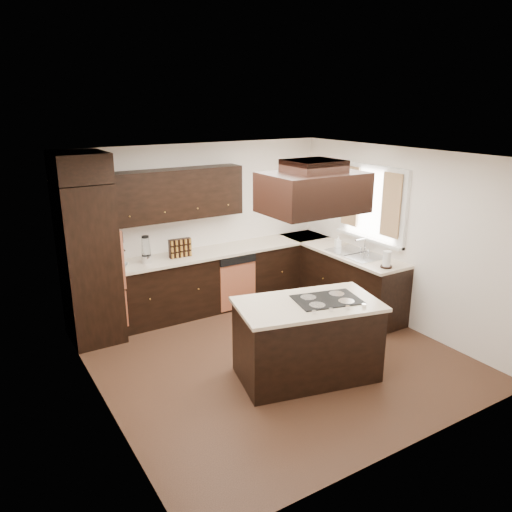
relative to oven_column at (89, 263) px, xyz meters
name	(u,v)px	position (x,y,z in m)	size (l,w,h in m)	color
floor	(274,357)	(1.78, -1.71, -1.07)	(4.20, 4.20, 0.02)	brown
ceiling	(276,155)	(1.78, -1.71, 1.45)	(4.20, 4.20, 0.02)	white
wall_back	(199,226)	(1.78, 0.40, 0.19)	(4.20, 0.02, 2.50)	white
wall_front	(413,327)	(1.78, -3.81, 0.19)	(4.20, 0.02, 2.50)	white
wall_left	(96,297)	(-0.33, -1.71, 0.19)	(0.02, 4.20, 2.50)	white
wall_right	(400,238)	(3.88, -1.71, 0.19)	(0.02, 4.20, 2.50)	white
oven_column	(89,263)	(0.00, 0.00, 0.00)	(0.65, 0.75, 2.12)	black
wall_oven_face	(115,255)	(0.35, 0.00, 0.06)	(0.05, 0.62, 0.78)	#C06543
base_cabinets_back	(212,281)	(1.81, 0.09, -0.62)	(2.93, 0.60, 0.88)	black
base_cabinets_right	(338,278)	(3.58, -0.80, -0.62)	(0.60, 2.40, 0.88)	black
countertop_back	(211,253)	(1.81, 0.08, -0.16)	(2.93, 0.63, 0.04)	beige
countertop_right	(339,250)	(3.56, -0.80, -0.16)	(0.63, 2.40, 0.04)	beige
upper_cabinets	(176,194)	(1.34, 0.23, 0.75)	(2.00, 0.34, 0.72)	black
dishwasher_front	(238,286)	(2.10, -0.20, -0.66)	(0.60, 0.05, 0.72)	#C06543
window_frame	(372,203)	(3.85, -1.16, 0.59)	(0.06, 1.32, 1.12)	white
window_pane	(374,203)	(3.87, -1.16, 0.59)	(0.00, 1.20, 1.00)	white
curtain_left	(391,205)	(3.79, -1.57, 0.64)	(0.02, 0.34, 0.90)	beige
curtain_right	(350,196)	(3.79, -0.74, 0.64)	(0.02, 0.34, 0.90)	beige
sink_rim	(356,254)	(3.58, -1.16, -0.14)	(0.52, 0.84, 0.01)	silver
island	(307,341)	(1.84, -2.28, -0.62)	(1.55, 0.84, 0.88)	black
island_top	(308,304)	(1.84, -2.28, -0.16)	(1.60, 0.90, 0.04)	beige
cooktop	(327,300)	(2.07, -2.34, -0.13)	(0.73, 0.49, 0.01)	black
range_hood	(313,192)	(1.88, -2.25, 1.10)	(1.05, 0.72, 0.42)	black
hood_duct	(314,166)	(1.88, -2.25, 1.38)	(0.55, 0.50, 0.13)	black
blender_base	(147,259)	(0.80, 0.07, -0.09)	(0.15, 0.15, 0.10)	silver
blender_pitcher	(146,247)	(0.80, 0.07, 0.09)	(0.13, 0.13, 0.26)	silver
spice_rack	(180,248)	(1.30, 0.07, -0.01)	(0.32, 0.08, 0.27)	black
mixing_bowl	(120,266)	(0.40, 0.01, -0.11)	(0.23, 0.23, 0.06)	white
soap_bottle	(338,242)	(3.58, -0.75, -0.05)	(0.08, 0.08, 0.18)	white
paper_towel	(387,259)	(3.49, -1.85, -0.02)	(0.11, 0.11, 0.23)	white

